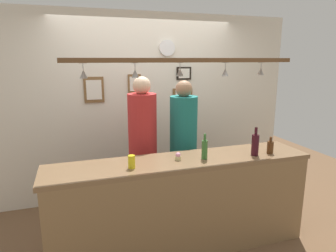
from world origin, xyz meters
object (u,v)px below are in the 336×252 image
at_px(drink_can, 132,162).
at_px(picture_frame_lower_pair, 183,94).
at_px(person_middle_red_shirt, 143,136).
at_px(picture_frame_crest, 135,84).
at_px(wall_clock, 167,48).
at_px(picture_frame_upper_small, 184,73).
at_px(picture_frame_caricature, 94,90).
at_px(bottle_beer_brown_stubby, 270,147).
at_px(cupcake, 178,157).
at_px(person_right_teal_shirt, 183,135).
at_px(bottle_beer_green_import, 205,149).
at_px(bottle_wine_dark_red, 255,144).

xyz_separation_m(drink_can, picture_frame_lower_pair, (1.07, 1.48, 0.42)).
relative_size(person_middle_red_shirt, picture_frame_lower_pair, 5.92).
relative_size(picture_frame_crest, wall_clock, 1.18).
relative_size(picture_frame_crest, picture_frame_upper_small, 1.18).
bearing_deg(picture_frame_caricature, bottle_beer_brown_stubby, -41.82).
height_order(bottle_beer_brown_stubby, cupcake, bottle_beer_brown_stubby).
height_order(bottle_beer_brown_stubby, drink_can, bottle_beer_brown_stubby).
xyz_separation_m(person_right_teal_shirt, wall_clock, (0.01, 0.70, 1.08)).
height_order(person_middle_red_shirt, picture_frame_upper_small, picture_frame_upper_small).
xyz_separation_m(bottle_beer_green_import, wall_clock, (0.08, 1.45, 1.03)).
height_order(person_right_teal_shirt, bottle_beer_brown_stubby, person_right_teal_shirt).
distance_m(bottle_beer_brown_stubby, picture_frame_crest, 1.98).
relative_size(bottle_wine_dark_red, drink_can, 2.46).
bearing_deg(bottle_beer_brown_stubby, drink_can, 178.95).
bearing_deg(bottle_beer_green_import, bottle_wine_dark_red, -6.23).
bearing_deg(bottle_beer_green_import, picture_frame_crest, 105.25).
distance_m(bottle_beer_brown_stubby, bottle_beer_green_import, 0.75).
relative_size(person_middle_red_shirt, drink_can, 14.57).
bearing_deg(bottle_wine_dark_red, cupcake, 172.44).
bearing_deg(bottle_wine_dark_red, person_right_teal_shirt, 121.20).
height_order(cupcake, picture_frame_caricature, picture_frame_caricature).
relative_size(bottle_beer_brown_stubby, picture_frame_caricature, 0.53).
relative_size(person_right_teal_shirt, bottle_wine_dark_red, 5.73).
bearing_deg(person_right_teal_shirt, picture_frame_lower_pair, 70.19).
distance_m(bottle_beer_green_import, picture_frame_upper_small, 1.64).
height_order(drink_can, cupcake, drink_can).
bearing_deg(wall_clock, picture_frame_upper_small, 1.39).
relative_size(bottle_beer_green_import, picture_frame_crest, 1.00).
bearing_deg(drink_can, bottle_wine_dark_red, -1.40).
xyz_separation_m(bottle_wine_dark_red, cupcake, (-0.82, 0.11, -0.08)).
bearing_deg(picture_frame_upper_small, person_right_teal_shirt, -110.94).
height_order(bottle_beer_brown_stubby, picture_frame_upper_small, picture_frame_upper_small).
xyz_separation_m(bottle_beer_green_import, picture_frame_upper_small, (0.33, 1.46, 0.68)).
xyz_separation_m(person_middle_red_shirt, wall_clock, (0.54, 0.70, 1.04)).
distance_m(drink_can, picture_frame_caricature, 1.59).
height_order(drink_can, picture_frame_crest, picture_frame_crest).
height_order(bottle_beer_green_import, bottle_wine_dark_red, bottle_wine_dark_red).
bearing_deg(wall_clock, bottle_beer_green_import, -92.97).
xyz_separation_m(drink_can, picture_frame_upper_small, (1.08, 1.48, 0.72)).
height_order(bottle_wine_dark_red, wall_clock, wall_clock).
bearing_deg(person_right_teal_shirt, person_middle_red_shirt, -180.00).
xyz_separation_m(picture_frame_upper_small, wall_clock, (-0.26, -0.01, 0.35)).
bearing_deg(cupcake, drink_can, -171.02).
relative_size(person_right_teal_shirt, bottle_beer_green_import, 6.62).
xyz_separation_m(person_right_teal_shirt, cupcake, (-0.33, -0.70, -0.02)).
height_order(person_middle_red_shirt, wall_clock, wall_clock).
height_order(person_middle_red_shirt, bottle_beer_brown_stubby, person_middle_red_shirt).
bearing_deg(person_middle_red_shirt, picture_frame_upper_small, 41.79).
xyz_separation_m(drink_can, cupcake, (0.48, 0.08, -0.03)).
bearing_deg(bottle_beer_brown_stubby, cupcake, 174.12).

